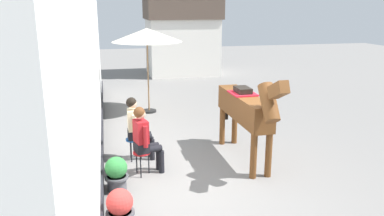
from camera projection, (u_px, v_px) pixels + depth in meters
ground_plane at (192, 127)px, 10.52m from camera, size 40.00×40.00×0.00m
pub_facade_wall at (90, 88)px, 8.16m from camera, size 0.34×14.00×3.40m
distant_cottage at (182, 36)px, 18.19m from camera, size 3.40×2.60×3.50m
seated_visitor_near at (144, 137)px, 7.44m from camera, size 0.61×0.48×1.39m
seated_visitor_far at (136, 125)px, 8.15m from camera, size 0.61×0.49×1.39m
saddled_horse_center at (246, 109)px, 8.00m from camera, size 0.51×3.00×2.06m
flower_planter_near at (120, 209)px, 5.69m from camera, size 0.43×0.43×0.64m
flower_planter_middle at (116, 173)px, 6.88m from camera, size 0.43×0.43×0.64m
cafe_parasol at (147, 36)px, 11.43m from camera, size 2.10×2.10×2.58m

